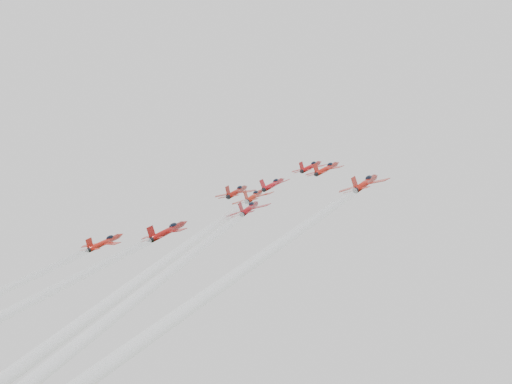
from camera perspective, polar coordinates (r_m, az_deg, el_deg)
The scene contains 7 objects.
jet_lead at distance 158.75m, azimuth 4.88°, elevation 2.27°, with size 9.42×11.59×8.84m.
jet_row2_left at distance 152.48m, azimuth -1.69°, elevation 0.06°, with size 10.41×12.82×9.77m.
jet_row2_center at distance 143.19m, azimuth 1.54°, elevation 0.70°, with size 9.46×11.64×8.87m.
jet_row2_right at distance 142.74m, azimuth 6.29°, elevation 2.10°, with size 9.44×11.61×8.86m.
jet_center at distance 93.16m, azimuth -11.26°, elevation -6.55°, with size 9.25×81.47×61.20m.
jet_rear_right at distance 79.65m, azimuth -12.89°, elevation -8.63°, with size 8.60×75.76×56.92m.
jet_rear_farright at distance 64.17m, azimuth 0.76°, elevation -6.84°, with size 8.62×75.90×57.03m.
Camera 1 is at (58.91, -102.44, 74.88)m, focal length 45.00 mm.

